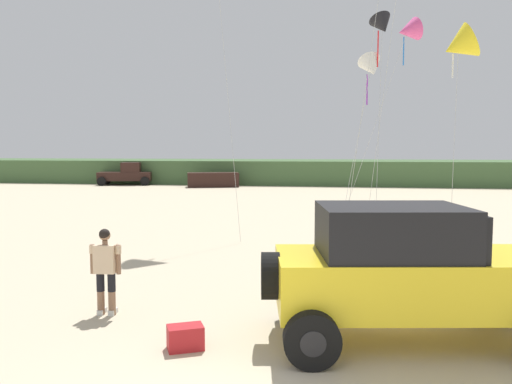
# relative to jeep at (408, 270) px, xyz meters

# --- Properties ---
(dune_ridge) EXTENTS (90.00, 9.94, 2.11)m
(dune_ridge) POSITION_rel_jeep_xyz_m (-2.36, 39.93, -0.15)
(dune_ridge) COLOR #426038
(dune_ridge) RESTS_ON ground_plane
(jeep) EXTENTS (4.99, 3.03, 2.26)m
(jeep) POSITION_rel_jeep_xyz_m (0.00, 0.00, 0.00)
(jeep) COLOR yellow
(jeep) RESTS_ON ground_plane
(person_watching) EXTENTS (0.62, 0.32, 1.67)m
(person_watching) POSITION_rel_jeep_xyz_m (-5.51, 0.53, -0.26)
(person_watching) COLOR #8C664C
(person_watching) RESTS_ON ground_plane
(cooler_box) EXTENTS (0.66, 0.57, 0.38)m
(cooler_box) POSITION_rel_jeep_xyz_m (-3.51, -0.88, -1.01)
(cooler_box) COLOR #B21E23
(cooler_box) RESTS_ON ground_plane
(distant_pickup) EXTENTS (4.91, 3.30, 1.98)m
(distant_pickup) POSITION_rel_jeep_xyz_m (-19.57, 34.41, -0.26)
(distant_pickup) COLOR black
(distant_pickup) RESTS_ON ground_plane
(distant_sedan) EXTENTS (4.52, 2.90, 1.20)m
(distant_sedan) POSITION_rel_jeep_xyz_m (-11.46, 33.17, -0.60)
(distant_sedan) COLOR black
(distant_sedan) RESTS_ON ground_plane
(kite_purple_stunt) EXTENTS (3.46, 3.72, 8.85)m
(kite_purple_stunt) POSITION_rel_jeep_xyz_m (1.71, 14.58, 6.99)
(kite_purple_stunt) COLOR #E04C93
(kite_purple_stunt) RESTS_ON ground_plane
(kite_yellow_diamond) EXTENTS (1.33, 2.00, 7.11)m
(kite_yellow_diamond) POSITION_rel_jeep_xyz_m (2.43, 8.21, 5.11)
(kite_yellow_diamond) COLOR yellow
(kite_yellow_diamond) RESTS_ON ground_plane
(kite_red_delta) EXTENTS (1.06, 4.63, 8.39)m
(kite_red_delta) POSITION_rel_jeep_xyz_m (0.44, 11.90, 6.63)
(kite_red_delta) COLOR black
(kite_red_delta) RESTS_ON ground_plane
(kite_blue_swept) EXTENTS (1.89, 4.71, 6.87)m
(kite_blue_swept) POSITION_rel_jeep_xyz_m (0.07, 11.96, 5.08)
(kite_blue_swept) COLOR white
(kite_blue_swept) RESTS_ON ground_plane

